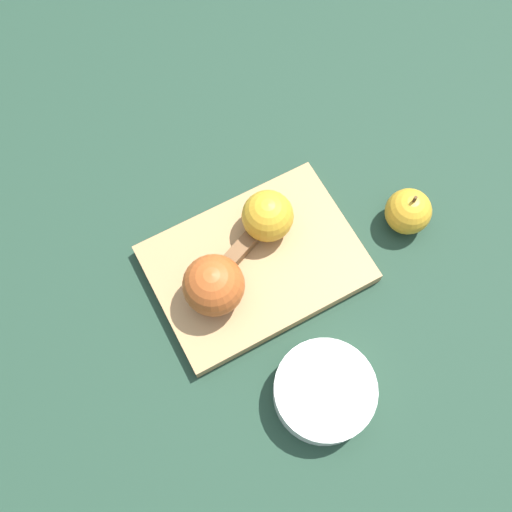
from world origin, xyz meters
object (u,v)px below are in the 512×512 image
object	(u,v)px
knife	(236,255)
bowl	(324,391)
apple_whole	(408,211)
apple_half_left	(267,216)
apple_half_right	(214,285)

from	to	relation	value
knife	bowl	distance (m)	0.23
apple_whole	bowl	size ratio (longest dim) A/B	0.59
apple_half_left	apple_whole	bearing A→B (deg)	167.73
apple_half_left	bowl	xyz separation A→B (m)	(0.05, 0.25, -0.03)
apple_half_right	knife	size ratio (longest dim) A/B	0.66
bowl	apple_half_right	bearing A→B (deg)	-70.09
apple_half_right	knife	xyz separation A→B (m)	(-0.05, -0.04, -0.03)
knife	bowl	size ratio (longest dim) A/B	0.96
bowl	apple_half_left	bearing A→B (deg)	-100.55
apple_half_left	knife	world-z (taller)	apple_half_left
apple_half_left	apple_half_right	bearing A→B (deg)	37.41
apple_whole	apple_half_left	bearing A→B (deg)	-22.27
knife	apple_whole	world-z (taller)	apple_whole
knife	apple_whole	bearing A→B (deg)	144.24
apple_half_left	knife	bearing A→B (deg)	29.13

